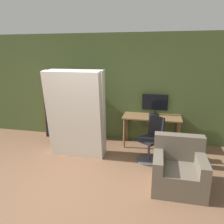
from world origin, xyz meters
TOP-DOWN VIEW (x-y plane):
  - ground_plane at (0.00, 0.00)m, footprint 16.00×16.00m
  - wall_back at (0.00, 2.65)m, footprint 8.00×0.06m
  - desk at (1.27, 2.31)m, footprint 1.37×0.61m
  - monitor at (1.32, 2.48)m, footprint 0.62×0.24m
  - office_chair at (1.30, 1.56)m, footprint 0.62×0.62m
  - bookshelf at (-1.29, 2.50)m, footprint 0.72×0.31m
  - mattress_near at (-0.29, 1.33)m, footprint 1.18×0.40m
  - mattress_far at (-0.29, 1.57)m, footprint 1.18×0.29m
  - armchair at (1.80, 0.69)m, footprint 0.85×0.80m

SIDE VIEW (x-z plane):
  - ground_plane at x=0.00m, z-range 0.00..0.00m
  - armchair at x=1.80m, z-range -0.11..0.74m
  - office_chair at x=1.30m, z-range -0.08..0.87m
  - desk at x=1.27m, z-range 0.28..1.03m
  - bookshelf at x=-1.29m, z-range 0.06..1.79m
  - mattress_far at x=-0.29m, z-range 0.00..1.89m
  - mattress_near at x=-0.29m, z-range 0.00..1.90m
  - monitor at x=1.32m, z-range 0.78..1.29m
  - wall_back at x=0.00m, z-range 0.00..2.70m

